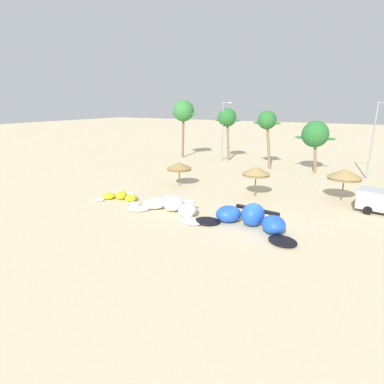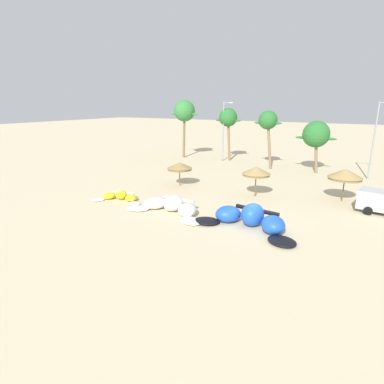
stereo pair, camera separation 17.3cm
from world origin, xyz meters
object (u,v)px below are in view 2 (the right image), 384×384
at_px(palm_left, 228,118).
at_px(lamppost_west_center, 376,137).
at_px(palm_leftmost, 184,112).
at_px(kite_left_of_center, 250,219).
at_px(kite_far_left, 120,197).
at_px(beach_umbrella_near_palms, 345,174).
at_px(kite_left, 171,206).
at_px(palm_left_of_gap, 268,121).
at_px(lamppost_west, 224,129).
at_px(beach_umbrella_near_van, 180,166).
at_px(palm_center_left, 316,135).
at_px(beach_umbrella_middle, 256,171).

height_order(palm_left, lamppost_west_center, lamppost_west_center).
relative_size(palm_leftmost, palm_left, 1.15).
relative_size(kite_left_of_center, lamppost_west_center, 0.93).
xyz_separation_m(kite_far_left, beach_umbrella_near_palms, (17.91, 9.85, 2.21)).
distance_m(kite_left, lamppost_west_center, 25.72).
bearing_deg(palm_leftmost, lamppost_west_center, -5.07).
distance_m(palm_left, palm_left_of_gap, 7.75).
xyz_separation_m(kite_left, lamppost_west_center, (14.00, 21.10, 4.49)).
distance_m(palm_leftmost, palm_left, 7.19).
height_order(beach_umbrella_near_palms, lamppost_west_center, lamppost_west_center).
bearing_deg(lamppost_west, beach_umbrella_near_van, -82.58).
bearing_deg(palm_leftmost, kite_left, -61.45).
relative_size(kite_left, palm_left_of_gap, 1.00).
relative_size(beach_umbrella_near_van, palm_left_of_gap, 0.35).
height_order(kite_far_left, palm_center_left, palm_center_left).
bearing_deg(palm_center_left, beach_umbrella_middle, -101.95).
height_order(kite_far_left, beach_umbrella_middle, beach_umbrella_middle).
height_order(palm_left, palm_center_left, palm_left).
bearing_deg(beach_umbrella_middle, palm_left_of_gap, 103.16).
relative_size(beach_umbrella_near_palms, lamppost_west_center, 0.34).
distance_m(kite_far_left, beach_umbrella_near_palms, 20.55).
bearing_deg(beach_umbrella_near_van, lamppost_west, 97.42).
bearing_deg(beach_umbrella_near_van, palm_left_of_gap, 69.38).
bearing_deg(lamppost_west_center, kite_left, -123.56).
xyz_separation_m(kite_far_left, palm_center_left, (13.42, 21.25, 4.54)).
bearing_deg(lamppost_west, kite_left_of_center, -61.73).
bearing_deg(beach_umbrella_near_palms, lamppost_west_center, 79.39).
height_order(kite_far_left, palm_leftmost, palm_leftmost).
bearing_deg(beach_umbrella_near_van, beach_umbrella_near_palms, 9.56).
bearing_deg(lamppost_west_center, beach_umbrella_middle, -125.37).
bearing_deg(kite_left_of_center, palm_left_of_gap, 104.15).
bearing_deg(beach_umbrella_near_palms, kite_left, -139.33).
xyz_separation_m(beach_umbrella_near_palms, palm_left_of_gap, (-10.63, 11.20, 3.78)).
height_order(kite_left_of_center, palm_center_left, palm_center_left).
bearing_deg(beach_umbrella_middle, beach_umbrella_near_palms, 18.59).
distance_m(kite_left_of_center, lamppost_west_center, 22.68).
distance_m(kite_left, beach_umbrella_middle, 9.23).
distance_m(palm_center_left, lamppost_west_center, 6.53).
height_order(kite_far_left, beach_umbrella_near_palms, beach_umbrella_near_palms).
relative_size(beach_umbrella_near_van, beach_umbrella_near_palms, 0.91).
height_order(beach_umbrella_near_palms, palm_center_left, palm_center_left).
xyz_separation_m(lamppost_west, lamppost_west_center, (19.97, -2.61, 0.08)).
bearing_deg(lamppost_west_center, lamppost_west, 172.55).
bearing_deg(palm_center_left, kite_left_of_center, -91.96).
distance_m(kite_left_of_center, beach_umbrella_near_van, 13.13).
bearing_deg(palm_center_left, palm_left_of_gap, -178.11).
xyz_separation_m(kite_left, lamppost_west, (-5.97, 23.71, 4.41)).
bearing_deg(kite_left_of_center, kite_left, -179.55).
relative_size(palm_left_of_gap, palm_center_left, 1.17).
relative_size(palm_leftmost, palm_center_left, 1.39).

